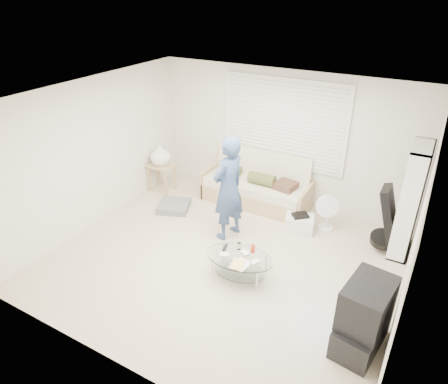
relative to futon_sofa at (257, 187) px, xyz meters
The scene contains 13 objects.
ground 1.93m from the futon_sofa, 80.10° to the right, with size 5.00×5.00×0.00m, color tan.
room_shell 1.93m from the futon_sofa, 76.80° to the right, with size 5.02×4.52×2.51m.
window_blinds 1.31m from the futon_sofa, 45.03° to the left, with size 2.32×0.08×1.62m.
futon_sofa is the anchor object (origin of this frame).
grey_floor_pillow 1.61m from the futon_sofa, 141.21° to the right, with size 0.55×0.55×0.13m, color #5E5E63.
side_table 2.00m from the futon_sofa, 165.93° to the right, with size 0.51×0.41×1.01m.
bookshelf 2.72m from the futon_sofa, ahead, with size 0.28×0.75×1.78m.
guitar_case 2.49m from the futon_sofa, 10.26° to the right, with size 0.45×0.41×1.08m.
floor_fan 1.48m from the futon_sofa, 10.05° to the right, with size 0.41×0.27×0.66m.
storage_bin 1.21m from the futon_sofa, 26.95° to the right, with size 0.54×0.44×0.33m.
tv_unit 3.57m from the futon_sofa, 45.06° to the right, with size 0.56×0.89×0.90m.
coffee_table 2.26m from the futon_sofa, 71.02° to the right, with size 1.04×0.71×0.49m.
standing_person 1.37m from the futon_sofa, 87.08° to the right, with size 0.64×0.42×1.76m, color navy.
Camera 1 is at (2.44, -4.35, 3.81)m, focal length 32.00 mm.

